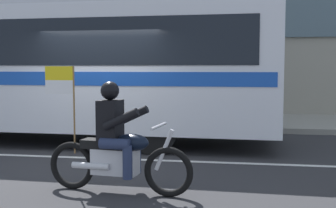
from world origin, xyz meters
name	(u,v)px	position (x,y,z in m)	size (l,w,h in m)	color
ground_plane	(102,152)	(0.00, 0.00, 0.00)	(60.00, 60.00, 0.00)	#2B2B2D
sidewalk_curb	(152,120)	(0.00, 5.10, 0.07)	(28.00, 3.80, 0.15)	gray
lane_center_stripe	(93,158)	(0.00, -0.60, 0.00)	(26.60, 0.14, 0.01)	silver
transit_bus	(33,62)	(-2.07, 1.19, 1.88)	(11.52, 2.89, 3.22)	silver
motorcycle_with_rider	(117,146)	(1.13, -2.81, 0.67)	(2.19, 0.66, 1.78)	black
fire_hydrant	(195,110)	(1.50, 4.14, 0.52)	(0.22, 0.30, 0.75)	gold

